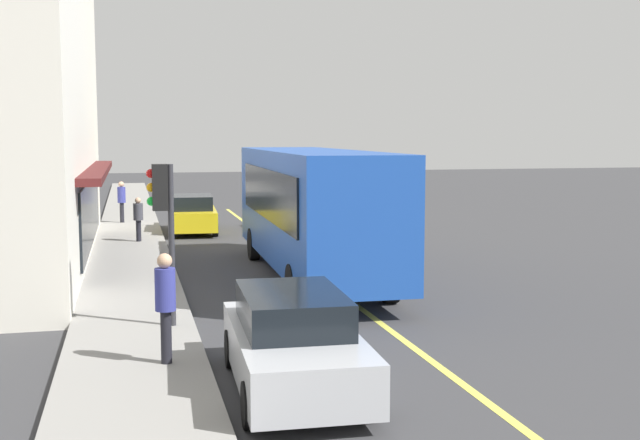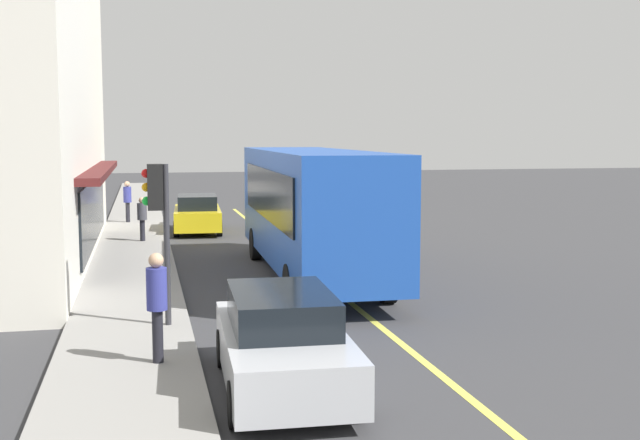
% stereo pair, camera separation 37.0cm
% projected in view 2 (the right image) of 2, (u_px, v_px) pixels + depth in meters
% --- Properties ---
extents(ground, '(120.00, 120.00, 0.00)m').
position_uv_depth(ground, '(300.00, 262.00, 24.23)').
color(ground, '#38383A').
extents(sidewalk, '(80.00, 2.44, 0.15)m').
position_uv_depth(sidewalk, '(133.00, 266.00, 23.12)').
color(sidewalk, gray).
rests_on(sidewalk, ground).
extents(lane_centre_stripe, '(36.00, 0.16, 0.01)m').
position_uv_depth(lane_centre_stripe, '(300.00, 262.00, 24.23)').
color(lane_centre_stripe, '#D8D14C').
rests_on(lane_centre_stripe, ground).
extents(bus, '(11.18, 2.80, 3.50)m').
position_uv_depth(bus, '(311.00, 206.00, 21.42)').
color(bus, '#1E4CAD').
rests_on(bus, ground).
extents(traffic_light, '(0.30, 0.52, 3.20)m').
position_uv_depth(traffic_light, '(158.00, 206.00, 15.39)').
color(traffic_light, '#2D2D33').
rests_on(traffic_light, sidewalk).
extents(car_silver, '(4.37, 2.00, 1.52)m').
position_uv_depth(car_silver, '(282.00, 343.00, 12.07)').
color(car_silver, '#B7BABF').
rests_on(car_silver, ground).
extents(car_black, '(4.36, 1.98, 1.52)m').
position_uv_depth(car_black, '(300.00, 212.00, 32.52)').
color(car_black, black).
rests_on(car_black, ground).
extents(car_yellow, '(4.40, 2.06, 1.52)m').
position_uv_depth(car_yellow, '(197.00, 214.00, 31.64)').
color(car_yellow, yellow).
rests_on(car_yellow, ground).
extents(pedestrian_at_corner, '(0.34, 0.34, 1.56)m').
position_uv_depth(pedestrian_at_corner, '(142.00, 215.00, 27.97)').
color(pedestrian_at_corner, black).
rests_on(pedestrian_at_corner, sidewalk).
extents(pedestrian_waiting, '(0.34, 0.34, 1.84)m').
position_uv_depth(pedestrian_waiting, '(157.00, 296.00, 12.96)').
color(pedestrian_waiting, black).
rests_on(pedestrian_waiting, sidewalk).
extents(pedestrian_near_storefront, '(0.34, 0.34, 1.77)m').
position_uv_depth(pedestrian_near_storefront, '(127.00, 197.00, 34.02)').
color(pedestrian_near_storefront, black).
rests_on(pedestrian_near_storefront, sidewalk).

